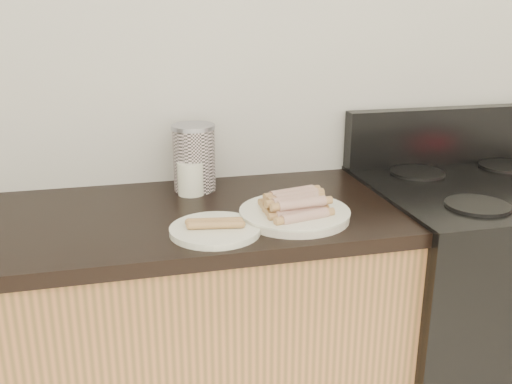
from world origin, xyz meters
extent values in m
cube|color=silver|center=(0.00, 2.00, 1.30)|extent=(4.00, 0.04, 2.60)
cube|color=#A76A3C|center=(-0.70, 1.69, 0.43)|extent=(2.20, 0.59, 0.86)
cube|color=black|center=(0.78, 1.68, 0.45)|extent=(0.76, 0.65, 0.90)
cube|color=black|center=(0.78, 1.68, 0.91)|extent=(0.76, 0.65, 0.01)
cube|color=black|center=(0.78, 1.96, 1.01)|extent=(0.76, 0.06, 0.20)
cylinder|color=black|center=(0.61, 1.51, 0.92)|extent=(0.18, 0.18, 0.01)
cylinder|color=black|center=(0.61, 1.84, 0.92)|extent=(0.18, 0.18, 0.01)
cylinder|color=black|center=(0.95, 1.84, 0.92)|extent=(0.18, 0.18, 0.01)
cylinder|color=white|center=(0.09, 1.57, 0.91)|extent=(0.39, 0.39, 0.02)
cylinder|color=white|center=(-0.14, 1.52, 0.91)|extent=(0.28, 0.28, 0.02)
cylinder|color=maroon|center=(0.09, 1.49, 0.93)|extent=(0.14, 0.05, 0.03)
cylinder|color=maroon|center=(0.09, 1.52, 0.93)|extent=(0.14, 0.05, 0.03)
cylinder|color=maroon|center=(0.09, 1.55, 0.93)|extent=(0.14, 0.05, 0.03)
cylinder|color=maroon|center=(0.09, 1.58, 0.93)|extent=(0.14, 0.05, 0.03)
cylinder|color=maroon|center=(0.09, 1.61, 0.93)|extent=(0.14, 0.05, 0.03)
cylinder|color=maroon|center=(0.09, 1.64, 0.93)|extent=(0.14, 0.05, 0.03)
cylinder|color=maroon|center=(0.09, 1.52, 0.96)|extent=(0.14, 0.05, 0.03)
cylinder|color=maroon|center=(0.09, 1.55, 0.96)|extent=(0.14, 0.05, 0.03)
cylinder|color=maroon|center=(0.09, 1.58, 0.96)|extent=(0.14, 0.05, 0.03)
cylinder|color=maroon|center=(0.09, 1.61, 0.96)|extent=(0.14, 0.05, 0.03)
cylinder|color=#D17745|center=(-0.14, 1.50, 0.93)|extent=(0.13, 0.04, 0.02)
cylinder|color=#D17745|center=(-0.14, 1.53, 0.93)|extent=(0.13, 0.04, 0.02)
cylinder|color=white|center=(-0.14, 1.89, 1.00)|extent=(0.13, 0.13, 0.19)
cylinder|color=silver|center=(-0.14, 1.89, 1.10)|extent=(0.13, 0.13, 0.01)
cylinder|color=silver|center=(-0.16, 1.84, 0.95)|extent=(0.10, 0.10, 0.10)
camera|label=1|loc=(-0.35, 0.18, 1.45)|focal=40.00mm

